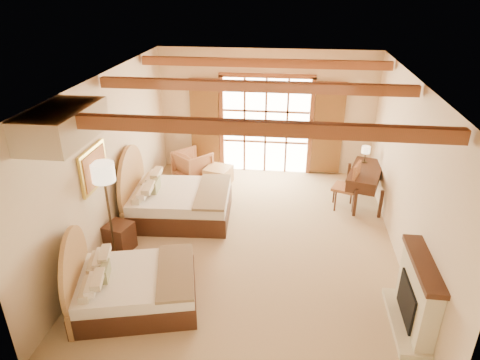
% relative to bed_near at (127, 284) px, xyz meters
% --- Properties ---
extents(floor, '(7.00, 7.00, 0.00)m').
position_rel_bed_near_xyz_m(floor, '(1.77, 2.05, -0.37)').
color(floor, tan).
rests_on(floor, ground).
extents(wall_back, '(5.50, 0.00, 5.50)m').
position_rel_bed_near_xyz_m(wall_back, '(1.77, 5.55, 1.23)').
color(wall_back, beige).
rests_on(wall_back, ground).
extents(wall_left, '(0.00, 7.00, 7.00)m').
position_rel_bed_near_xyz_m(wall_left, '(-0.98, 2.05, 1.23)').
color(wall_left, beige).
rests_on(wall_left, ground).
extents(wall_right, '(0.00, 7.00, 7.00)m').
position_rel_bed_near_xyz_m(wall_right, '(4.52, 2.05, 1.23)').
color(wall_right, beige).
rests_on(wall_right, ground).
extents(ceiling, '(7.00, 7.00, 0.00)m').
position_rel_bed_near_xyz_m(ceiling, '(1.77, 2.05, 2.83)').
color(ceiling, '#A8683B').
rests_on(ceiling, ground).
extents(ceiling_beams, '(5.39, 4.60, 0.18)m').
position_rel_bed_near_xyz_m(ceiling_beams, '(1.77, 2.05, 2.71)').
color(ceiling_beams, brown).
rests_on(ceiling_beams, ceiling).
extents(french_doors, '(3.95, 0.08, 2.60)m').
position_rel_bed_near_xyz_m(french_doors, '(1.77, 5.49, 0.88)').
color(french_doors, white).
rests_on(french_doors, ground).
extents(fireplace, '(0.46, 1.40, 1.16)m').
position_rel_bed_near_xyz_m(fireplace, '(4.37, 0.05, 0.14)').
color(fireplace, beige).
rests_on(fireplace, ground).
extents(painting, '(0.06, 0.95, 0.75)m').
position_rel_bed_near_xyz_m(painting, '(-0.93, 1.30, 1.38)').
color(painting, '#D7BF4F').
rests_on(painting, wall_left).
extents(canopy_valance, '(0.70, 1.40, 0.45)m').
position_rel_bed_near_xyz_m(canopy_valance, '(-0.63, 0.05, 2.58)').
color(canopy_valance, beige).
rests_on(canopy_valance, ceiling).
extents(bed_near, '(2.18, 1.82, 1.23)m').
position_rel_bed_near_xyz_m(bed_near, '(0.00, 0.00, 0.00)').
color(bed_near, '#3F2014').
rests_on(bed_near, floor).
extents(bed_far, '(2.24, 1.75, 1.41)m').
position_rel_bed_near_xyz_m(bed_far, '(-0.02, 2.75, 0.05)').
color(bed_far, '#3F2014').
rests_on(bed_far, floor).
extents(nightstand, '(0.56, 0.56, 0.55)m').
position_rel_bed_near_xyz_m(nightstand, '(-0.70, 1.42, -0.10)').
color(nightstand, '#3F2014').
rests_on(nightstand, floor).
extents(floor_lamp, '(0.40, 0.40, 1.89)m').
position_rel_bed_near_xyz_m(floor_lamp, '(-0.73, 1.20, 1.24)').
color(floor_lamp, '#3C2E1F').
rests_on(floor_lamp, floor).
extents(armchair, '(1.13, 1.13, 0.74)m').
position_rel_bed_near_xyz_m(armchair, '(-0.03, 4.78, 0.00)').
color(armchair, '#A66A45').
rests_on(armchair, floor).
extents(ottoman, '(0.73, 0.73, 0.44)m').
position_rel_bed_near_xyz_m(ottoman, '(0.67, 4.54, -0.15)').
color(ottoman, tan).
rests_on(ottoman, floor).
extents(desk, '(1.04, 1.63, 0.81)m').
position_rel_bed_near_xyz_m(desk, '(4.17, 4.00, 0.07)').
color(desk, '#3F2014').
rests_on(desk, floor).
extents(desk_chair, '(0.65, 0.64, 1.12)m').
position_rel_bed_near_xyz_m(desk_chair, '(3.72, 3.66, -0.02)').
color(desk_chair, '#A86F42').
rests_on(desk_chair, floor).
extents(desk_lamp, '(0.20, 0.20, 0.39)m').
position_rel_bed_near_xyz_m(desk_lamp, '(4.18, 4.42, 0.74)').
color(desk_lamp, '#3C2E1F').
rests_on(desk_lamp, desk).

